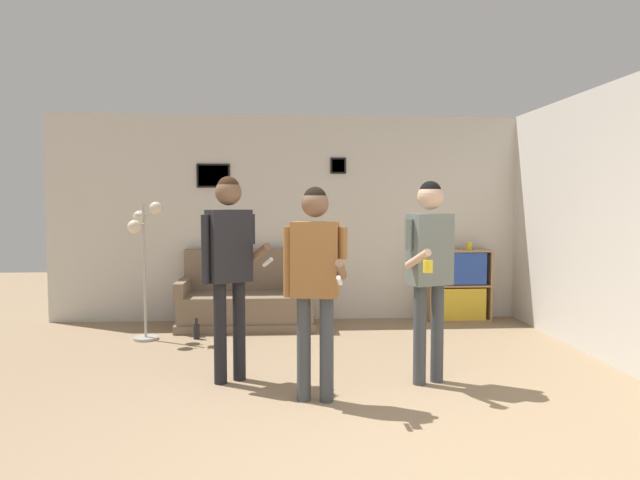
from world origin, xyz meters
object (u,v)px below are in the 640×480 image
object	(u,v)px
bookshelf	(458,285)
person_player_foreground_center	(315,270)
person_watcher_holding_cup	(430,259)
drinking_cup	(469,246)
couch	(247,302)
person_player_foreground_left	(229,255)
bottle_on_floor	(197,331)
floor_lamp	(144,242)

from	to	relation	value
bookshelf	person_player_foreground_center	distance (m)	3.65
person_watcher_holding_cup	drinking_cup	xyz separation A→B (m)	(1.19, 2.58, -0.09)
couch	bookshelf	xyz separation A→B (m)	(2.76, 0.19, 0.16)
couch	person_player_foreground_left	xyz separation A→B (m)	(-0.01, -2.24, 0.80)
person_player_foreground_left	bottle_on_floor	world-z (taller)	person_player_foreground_left
person_player_foreground_left	person_watcher_holding_cup	world-z (taller)	person_player_foreground_left
couch	floor_lamp	xyz separation A→B (m)	(-1.11, -0.64, 0.81)
couch	bookshelf	world-z (taller)	couch
person_player_foreground_left	person_watcher_holding_cup	bearing A→B (deg)	-4.91
couch	bookshelf	bearing A→B (deg)	3.94
person_player_foreground_left	floor_lamp	bearing A→B (deg)	124.56
bottle_on_floor	floor_lamp	bearing A→B (deg)	178.95
person_player_foreground_left	drinking_cup	size ratio (longest dim) A/B	18.60
couch	floor_lamp	bearing A→B (deg)	-150.21
person_player_foreground_center	person_player_foreground_left	bearing A→B (deg)	143.11
floor_lamp	person_player_foreground_left	size ratio (longest dim) A/B	0.88
couch	person_watcher_holding_cup	distance (m)	3.03
person_player_foreground_center	drinking_cup	size ratio (longest dim) A/B	17.53
person_watcher_holding_cup	bottle_on_floor	xyz separation A→B (m)	(-2.24, 1.74, -0.98)
person_player_foreground_center	person_watcher_holding_cup	size ratio (longest dim) A/B	0.96
person_player_foreground_left	bottle_on_floor	xyz separation A→B (m)	(-0.53, 1.59, -1.01)
bookshelf	person_watcher_holding_cup	world-z (taller)	person_watcher_holding_cup
couch	person_player_foreground_left	bearing A→B (deg)	-90.17
floor_lamp	person_player_foreground_center	distance (m)	2.80
person_player_foreground_center	person_watcher_holding_cup	distance (m)	1.07
couch	floor_lamp	distance (m)	1.51
bookshelf	person_player_foreground_left	distance (m)	3.73
floor_lamp	bottle_on_floor	bearing A→B (deg)	-1.05
bookshelf	person_player_foreground_center	world-z (taller)	person_player_foreground_center
person_player_foreground_center	drinking_cup	distance (m)	3.68
couch	person_player_foreground_center	distance (m)	2.95
bottle_on_floor	drinking_cup	world-z (taller)	drinking_cup
couch	person_player_foreground_center	size ratio (longest dim) A/B	1.01
bookshelf	bottle_on_floor	size ratio (longest dim) A/B	3.87
person_player_foreground_left	person_watcher_holding_cup	xyz separation A→B (m)	(1.71, -0.15, -0.03)
floor_lamp	drinking_cup	xyz separation A→B (m)	(4.00, 0.83, -0.13)
drinking_cup	couch	bearing A→B (deg)	-176.23
floor_lamp	person_watcher_holding_cup	world-z (taller)	person_watcher_holding_cup
person_player_foreground_center	bottle_on_floor	size ratio (longest dim) A/B	6.92
couch	person_player_foreground_left	size ratio (longest dim) A/B	0.95
bookshelf	couch	bearing A→B (deg)	-176.06
couch	floor_lamp	world-z (taller)	floor_lamp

